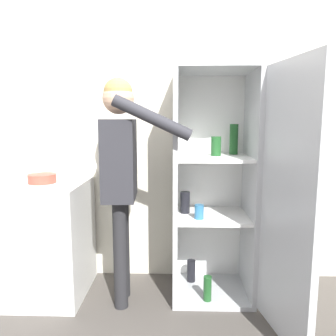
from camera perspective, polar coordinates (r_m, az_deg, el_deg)
The scene contains 5 objects.
wall_back at distance 2.81m, azimuth 3.28°, elevation 6.30°, with size 7.00×0.06×2.55m.
refrigerator at distance 2.47m, azimuth 10.18°, elevation -3.48°, with size 0.77×1.15×1.76m.
person at distance 2.39m, azimuth -8.21°, elevation 1.02°, with size 0.64×0.53×1.67m.
counter at distance 2.82m, azimuth -21.52°, elevation -11.41°, with size 0.73×0.64×0.90m.
bowl at distance 2.69m, azimuth -21.07°, elevation -1.72°, with size 0.21×0.21×0.07m.
Camera 1 is at (-0.08, -1.83, 1.38)m, focal length 35.00 mm.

